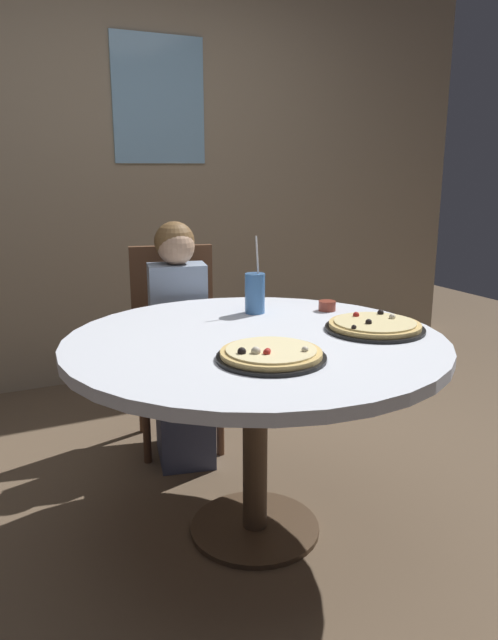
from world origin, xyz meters
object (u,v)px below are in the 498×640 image
at_px(dining_table, 255,361).
at_px(pizza_veggie, 271,355).
at_px(diner_child, 181,354).
at_px(sauce_bowl, 327,306).
at_px(soda_cup, 255,293).
at_px(chair_wooden, 175,334).
at_px(pizza_cheese, 375,326).

bearing_deg(dining_table, pizza_veggie, -105.74).
xyz_separation_m(dining_table, diner_child, (-0.02, 0.73, -0.18)).
relative_size(pizza_veggie, sauce_bowl, 4.84).
height_order(diner_child, sauce_bowl, diner_child).
xyz_separation_m(pizza_veggie, soda_cup, (0.23, 0.56, 0.06)).
distance_m(diner_child, sauce_bowl, 0.74).
height_order(diner_child, soda_cup, diner_child).
bearing_deg(chair_wooden, pizza_cheese, -68.25).
relative_size(diner_child, pizza_cheese, 3.04).
bearing_deg(pizza_cheese, soda_cup, 121.90).
bearing_deg(soda_cup, pizza_veggie, -111.94).
xyz_separation_m(soda_cup, sauce_bowl, (0.28, -0.09, -0.06)).
relative_size(pizza_cheese, sauce_bowl, 5.08).
distance_m(dining_table, diner_child, 0.75).
bearing_deg(dining_table, chair_wooden, 88.76).
xyz_separation_m(diner_child, pizza_veggie, (-0.05, -0.97, 0.28)).
bearing_deg(pizza_veggie, diner_child, 86.94).
bearing_deg(soda_cup, diner_child, 113.14).
distance_m(chair_wooden, diner_child, 0.19).
height_order(pizza_veggie, pizza_cheese, pizza_veggie).
distance_m(pizza_cheese, sauce_bowl, 0.33).
relative_size(chair_wooden, soda_cup, 3.09).
bearing_deg(chair_wooden, dining_table, -91.24).
bearing_deg(soda_cup, sauce_bowl, -18.44).
height_order(pizza_veggie, soda_cup, soda_cup).
bearing_deg(chair_wooden, diner_child, -101.40).
xyz_separation_m(pizza_veggie, pizza_cheese, (0.49, 0.13, -0.00)).
distance_m(pizza_veggie, soda_cup, 0.61).
relative_size(diner_child, pizza_veggie, 3.19).
xyz_separation_m(diner_child, soda_cup, (0.17, -0.41, 0.35)).
distance_m(dining_table, soda_cup, 0.40).
height_order(dining_table, soda_cup, soda_cup).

